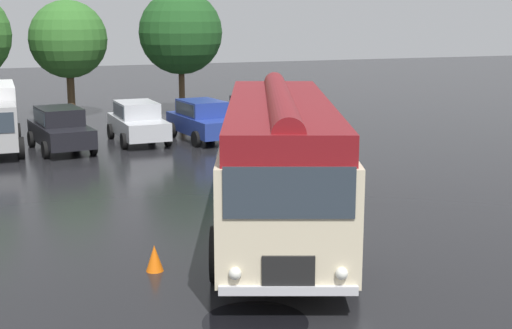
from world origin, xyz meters
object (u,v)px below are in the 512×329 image
object	(u,v)px
vintage_bus	(279,156)
car_mid_left	(138,122)
car_near_left	(60,129)
traffic_cone	(155,258)
car_mid_right	(203,120)
car_far_right	(258,116)

from	to	relation	value
vintage_bus	car_mid_left	xyz separation A→B (m)	(-0.47, 13.67, -1.05)
car_near_left	traffic_cone	world-z (taller)	car_near_left
car_near_left	car_mid_right	xyz separation A→B (m)	(5.81, 0.24, 0.00)
car_mid_right	car_far_right	bearing A→B (deg)	8.13
car_mid_left	traffic_cone	distance (m)	15.38
vintage_bus	traffic_cone	distance (m)	4.00
car_mid_right	car_far_right	size ratio (longest dim) A/B	0.99
car_far_right	car_near_left	bearing A→B (deg)	-175.81
car_far_right	traffic_cone	xyz separation A→B (m)	(-8.14, -14.97, -0.57)
car_near_left	car_far_right	distance (m)	8.43
car_near_left	car_mid_right	size ratio (longest dim) A/B	1.00
car_near_left	traffic_cone	xyz separation A→B (m)	(0.27, -14.35, -0.57)
car_far_right	traffic_cone	bearing A→B (deg)	-118.54
car_mid_right	car_mid_left	bearing A→B (deg)	169.44
traffic_cone	car_far_right	bearing A→B (deg)	61.46
vintage_bus	traffic_cone	xyz separation A→B (m)	(-3.37, -1.42, -1.62)
car_mid_left	car_far_right	distance (m)	5.24
car_mid_right	traffic_cone	xyz separation A→B (m)	(-5.54, -14.60, -0.57)
vintage_bus	car_far_right	distance (m)	14.41
car_near_left	car_mid_left	distance (m)	3.25
car_mid_left	car_far_right	world-z (taller)	same
vintage_bus	car_mid_left	size ratio (longest dim) A/B	2.43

